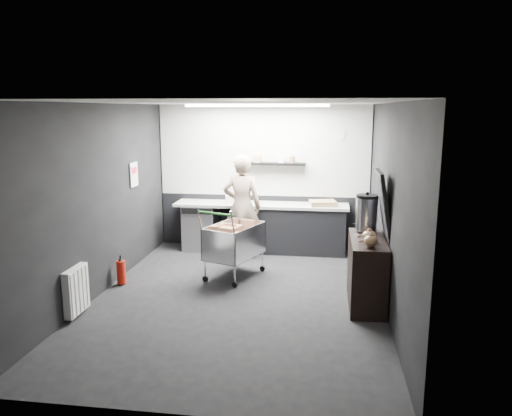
# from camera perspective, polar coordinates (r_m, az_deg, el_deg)

# --- Properties ---
(floor) EXTENTS (5.50, 5.50, 0.00)m
(floor) POSITION_cam_1_polar(r_m,az_deg,el_deg) (7.14, -2.00, -10.26)
(floor) COLOR black
(floor) RESTS_ON ground
(ceiling) EXTENTS (5.50, 5.50, 0.00)m
(ceiling) POSITION_cam_1_polar(r_m,az_deg,el_deg) (6.64, -2.16, 11.96)
(ceiling) COLOR white
(ceiling) RESTS_ON wall_back
(wall_back) EXTENTS (5.50, 0.00, 5.50)m
(wall_back) POSITION_cam_1_polar(r_m,az_deg,el_deg) (9.44, 0.84, 3.57)
(wall_back) COLOR black
(wall_back) RESTS_ON floor
(wall_front) EXTENTS (5.50, 0.00, 5.50)m
(wall_front) POSITION_cam_1_polar(r_m,az_deg,el_deg) (4.16, -8.75, -6.68)
(wall_front) COLOR black
(wall_front) RESTS_ON floor
(wall_left) EXTENTS (0.00, 5.50, 5.50)m
(wall_left) POSITION_cam_1_polar(r_m,az_deg,el_deg) (7.37, -17.57, 0.83)
(wall_left) COLOR black
(wall_left) RESTS_ON floor
(wall_right) EXTENTS (0.00, 5.50, 5.50)m
(wall_right) POSITION_cam_1_polar(r_m,az_deg,el_deg) (6.71, 14.99, -0.03)
(wall_right) COLOR black
(wall_right) RESTS_ON floor
(kitchen_wall_panel) EXTENTS (3.95, 0.02, 1.70)m
(kitchen_wall_panel) POSITION_cam_1_polar(r_m,az_deg,el_deg) (9.37, 0.84, 6.58)
(kitchen_wall_panel) COLOR silver
(kitchen_wall_panel) RESTS_ON wall_back
(dado_panel) EXTENTS (3.95, 0.02, 1.00)m
(dado_panel) POSITION_cam_1_polar(r_m,az_deg,el_deg) (9.58, 0.81, -1.49)
(dado_panel) COLOR black
(dado_panel) RESTS_ON wall_back
(floating_shelf) EXTENTS (1.20, 0.22, 0.04)m
(floating_shelf) POSITION_cam_1_polar(r_m,az_deg,el_deg) (9.26, 1.98, 5.09)
(floating_shelf) COLOR black
(floating_shelf) RESTS_ON wall_back
(wall_clock) EXTENTS (0.20, 0.03, 0.20)m
(wall_clock) POSITION_cam_1_polar(r_m,az_deg,el_deg) (9.27, 9.54, 8.24)
(wall_clock) COLOR silver
(wall_clock) RESTS_ON wall_back
(poster) EXTENTS (0.02, 0.30, 0.40)m
(poster) POSITION_cam_1_polar(r_m,az_deg,el_deg) (8.51, -13.79, 3.74)
(poster) COLOR white
(poster) RESTS_ON wall_left
(poster_red_band) EXTENTS (0.02, 0.22, 0.10)m
(poster_red_band) POSITION_cam_1_polar(r_m,az_deg,el_deg) (8.50, -13.78, 4.21)
(poster_red_band) COLOR red
(poster_red_band) RESTS_ON poster
(radiator) EXTENTS (0.10, 0.50, 0.60)m
(radiator) POSITION_cam_1_polar(r_m,az_deg,el_deg) (6.82, -19.87, -8.86)
(radiator) COLOR silver
(radiator) RESTS_ON wall_left
(ceiling_strip) EXTENTS (2.40, 0.20, 0.04)m
(ceiling_strip) POSITION_cam_1_polar(r_m,az_deg,el_deg) (8.46, 0.09, 11.63)
(ceiling_strip) COLOR white
(ceiling_strip) RESTS_ON ceiling
(prep_counter) EXTENTS (3.20, 0.61, 0.90)m
(prep_counter) POSITION_cam_1_polar(r_m,az_deg,el_deg) (9.27, 1.40, -2.20)
(prep_counter) COLOR black
(prep_counter) RESTS_ON floor
(person) EXTENTS (0.68, 0.46, 1.85)m
(person) POSITION_cam_1_polar(r_m,az_deg,el_deg) (8.79, -1.61, 0.16)
(person) COLOR beige
(person) RESTS_ON floor
(shopping_cart) EXTENTS (0.95, 1.23, 1.13)m
(shopping_cart) POSITION_cam_1_polar(r_m,az_deg,el_deg) (7.86, -2.52, -4.06)
(shopping_cart) COLOR silver
(shopping_cart) RESTS_ON floor
(sideboard) EXTENTS (0.52, 1.22, 1.82)m
(sideboard) POSITION_cam_1_polar(r_m,az_deg,el_deg) (6.96, 12.64, -6.07)
(sideboard) COLOR black
(sideboard) RESTS_ON floor
(fire_extinguisher) EXTENTS (0.13, 0.13, 0.44)m
(fire_extinguisher) POSITION_cam_1_polar(r_m,az_deg,el_deg) (7.84, -15.16, -6.99)
(fire_extinguisher) COLOR #B3170B
(fire_extinguisher) RESTS_ON floor
(cardboard_box) EXTENTS (0.51, 0.43, 0.09)m
(cardboard_box) POSITION_cam_1_polar(r_m,az_deg,el_deg) (9.06, 7.65, 0.54)
(cardboard_box) COLOR #9A8052
(cardboard_box) RESTS_ON prep_counter
(pink_tub) EXTENTS (0.21, 0.21, 0.21)m
(pink_tub) POSITION_cam_1_polar(r_m,az_deg,el_deg) (9.24, -2.12, 1.22)
(pink_tub) COLOR silver
(pink_tub) RESTS_ON prep_counter
(white_container) EXTENTS (0.20, 0.17, 0.15)m
(white_container) POSITION_cam_1_polar(r_m,az_deg,el_deg) (9.22, -2.97, 1.00)
(white_container) COLOR silver
(white_container) RESTS_ON prep_counter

